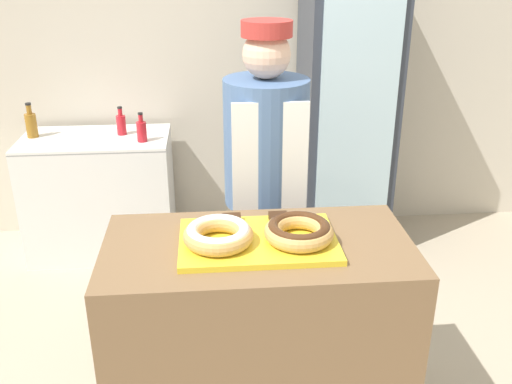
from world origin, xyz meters
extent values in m
cube|color=beige|center=(0.00, 2.13, 1.35)|extent=(8.00, 0.06, 2.70)
cube|color=brown|center=(0.00, 0.00, 0.47)|extent=(1.23, 0.63, 0.95)
cube|color=yellow|center=(0.00, 0.00, 0.96)|extent=(0.62, 0.41, 0.02)
torus|color=tan|center=(-0.16, -0.03, 1.01)|extent=(0.27, 0.27, 0.07)
torus|color=white|center=(-0.16, -0.03, 1.03)|extent=(0.25, 0.25, 0.04)
torus|color=tan|center=(0.16, -0.03, 1.01)|extent=(0.27, 0.27, 0.07)
torus|color=#472814|center=(0.16, -0.03, 1.03)|extent=(0.25, 0.25, 0.04)
cube|color=#382111|center=(-0.10, 0.14, 0.99)|extent=(0.08, 0.08, 0.03)
cube|color=#382111|center=(0.10, 0.14, 0.99)|extent=(0.08, 0.08, 0.03)
cylinder|color=#4C4C51|center=(0.10, 0.66, 0.42)|extent=(0.30, 0.30, 0.83)
cylinder|color=#4C6B99|center=(0.10, 0.66, 1.15)|extent=(0.41, 0.41, 0.63)
cube|color=white|center=(0.10, 0.47, 0.74)|extent=(0.35, 0.02, 1.31)
sphere|color=beige|center=(0.10, 0.66, 1.57)|extent=(0.23, 0.23, 0.23)
cylinder|color=#B2332D|center=(0.10, 0.66, 1.69)|extent=(0.24, 0.24, 0.07)
cube|color=#333842|center=(0.76, 1.76, 0.98)|extent=(0.60, 0.62, 1.96)
cube|color=silver|center=(0.76, 1.44, 1.02)|extent=(0.49, 0.02, 1.56)
cube|color=white|center=(-0.95, 1.76, 0.42)|extent=(0.99, 0.57, 0.85)
cube|color=gray|center=(-0.95, 1.76, 0.83)|extent=(0.99, 0.57, 0.01)
cylinder|color=#99661E|center=(-1.36, 1.80, 0.93)|extent=(0.07, 0.07, 0.16)
cylinder|color=#99661E|center=(-1.36, 1.80, 1.04)|extent=(0.03, 0.03, 0.06)
cylinder|color=black|center=(-1.36, 1.80, 1.08)|extent=(0.04, 0.04, 0.01)
cylinder|color=red|center=(-0.62, 1.64, 0.91)|extent=(0.06, 0.06, 0.13)
cylinder|color=red|center=(-0.62, 1.64, 1.00)|extent=(0.03, 0.03, 0.05)
cylinder|color=black|center=(-0.62, 1.64, 1.04)|extent=(0.03, 0.03, 0.01)
cylinder|color=red|center=(-0.77, 1.81, 0.91)|extent=(0.06, 0.06, 0.13)
cylinder|color=red|center=(-0.77, 1.81, 1.00)|extent=(0.03, 0.03, 0.05)
cylinder|color=black|center=(-0.77, 1.81, 1.04)|extent=(0.03, 0.03, 0.01)
camera|label=1|loc=(-0.18, -1.98, 2.03)|focal=40.00mm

